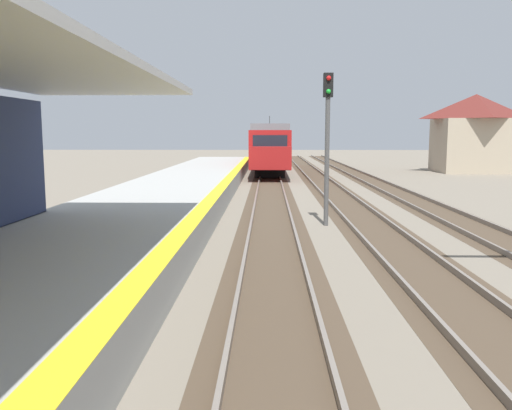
# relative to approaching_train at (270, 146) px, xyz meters

# --- Properties ---
(station_platform) EXTENTS (5.00, 80.00, 0.91)m
(station_platform) POSITION_rel_approaching_train_xyz_m (-4.40, -31.57, -1.73)
(station_platform) COLOR #A8A8A3
(station_platform) RESTS_ON ground
(track_pair_nearest_platform) EXTENTS (2.34, 120.00, 0.16)m
(track_pair_nearest_platform) POSITION_rel_approaching_train_xyz_m (-0.00, -27.57, -2.13)
(track_pair_nearest_platform) COLOR #4C3D2D
(track_pair_nearest_platform) RESTS_ON ground
(track_pair_middle) EXTENTS (2.34, 120.00, 0.16)m
(track_pair_middle) POSITION_rel_approaching_train_xyz_m (3.40, -27.57, -2.13)
(track_pair_middle) COLOR #4C3D2D
(track_pair_middle) RESTS_ON ground
(track_pair_far_side) EXTENTS (2.34, 120.00, 0.16)m
(track_pair_far_side) POSITION_rel_approaching_train_xyz_m (6.80, -27.57, -2.13)
(track_pair_far_side) COLOR #4C3D2D
(track_pair_far_side) RESTS_ON ground
(approaching_train) EXTENTS (2.93, 19.60, 4.76)m
(approaching_train) POSITION_rel_approaching_train_xyz_m (0.00, 0.00, 0.00)
(approaching_train) COLOR maroon
(approaching_train) RESTS_ON ground
(rail_signal_post) EXTENTS (0.32, 0.34, 5.20)m
(rail_signal_post) POSITION_rel_approaching_train_xyz_m (1.88, -26.44, 1.02)
(rail_signal_post) COLOR #4C4C4C
(rail_signal_post) RESTS_ON ground
(distant_trackside_house) EXTENTS (6.60, 5.28, 6.40)m
(distant_trackside_house) POSITION_rel_approaching_train_xyz_m (16.94, 0.22, 1.16)
(distant_trackside_house) COLOR tan
(distant_trackside_house) RESTS_ON ground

